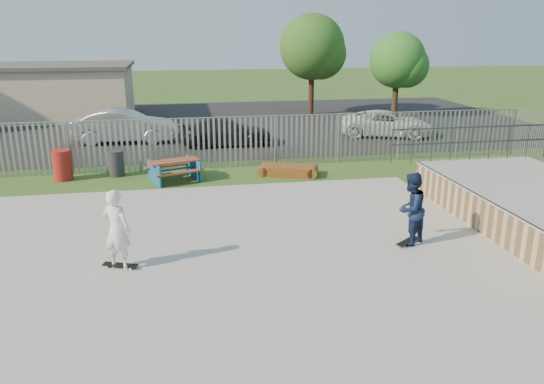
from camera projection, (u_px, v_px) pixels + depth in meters
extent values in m
plane|color=#35571D|center=(192.00, 268.00, 12.17)|extent=(120.00, 120.00, 0.00)
cube|color=#989893|center=(192.00, 265.00, 12.15)|extent=(15.00, 12.00, 0.15)
cube|color=tan|center=(539.00, 209.00, 14.55)|extent=(4.00, 7.00, 1.05)
cube|color=#9E9E99|center=(542.00, 190.00, 14.39)|extent=(4.05, 7.05, 0.04)
cylinder|color=#383A3F|center=(475.00, 193.00, 14.05)|extent=(0.06, 7.00, 0.06)
cube|color=brown|center=(174.00, 161.00, 18.94)|extent=(1.90, 1.24, 0.06)
cube|color=brown|center=(180.00, 173.00, 18.53)|extent=(1.76, 0.85, 0.05)
cube|color=brown|center=(169.00, 165.00, 19.51)|extent=(1.76, 0.85, 0.05)
cube|color=#155694|center=(174.00, 171.00, 19.04)|extent=(1.94, 1.82, 0.73)
cube|color=brown|center=(289.00, 170.00, 19.78)|extent=(2.01, 1.42, 0.36)
cylinder|color=maroon|center=(62.00, 165.00, 19.07)|extent=(0.66, 0.66, 1.10)
cylinder|color=#2A2A2C|center=(116.00, 163.00, 19.62)|extent=(0.56, 0.56, 0.94)
cube|color=black|center=(181.00, 125.00, 30.03)|extent=(40.00, 18.00, 0.02)
imported|color=#BCBCC1|center=(124.00, 126.00, 25.20)|extent=(4.85, 1.90, 1.57)
imported|color=black|center=(225.00, 132.00, 24.63)|extent=(4.38, 1.81, 1.27)
imported|color=white|center=(387.00, 123.00, 26.73)|extent=(4.99, 3.37, 1.27)
cube|color=#C3B296|center=(45.00, 93.00, 32.01)|extent=(10.00, 6.00, 3.00)
cube|color=#4C4742|center=(41.00, 66.00, 31.53)|extent=(10.40, 6.40, 0.20)
cylinder|color=#3F2119|center=(311.00, 86.00, 33.05)|extent=(0.34, 0.34, 3.56)
sphere|color=#2B511C|center=(312.00, 47.00, 32.34)|extent=(3.99, 3.99, 3.99)
cylinder|color=#3D2A18|center=(395.00, 93.00, 32.03)|extent=(0.35, 0.35, 2.95)
sphere|color=#2C6221|center=(398.00, 60.00, 31.45)|extent=(3.30, 3.30, 3.30)
cube|color=black|center=(408.00, 241.00, 13.16)|extent=(0.77, 0.63, 0.02)
cube|color=black|center=(120.00, 265.00, 11.84)|extent=(0.82, 0.47, 0.02)
imported|color=#152141|center=(410.00, 209.00, 12.90)|extent=(1.12, 1.08, 1.82)
imported|color=white|center=(117.00, 230.00, 11.59)|extent=(0.79, 0.71, 1.82)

